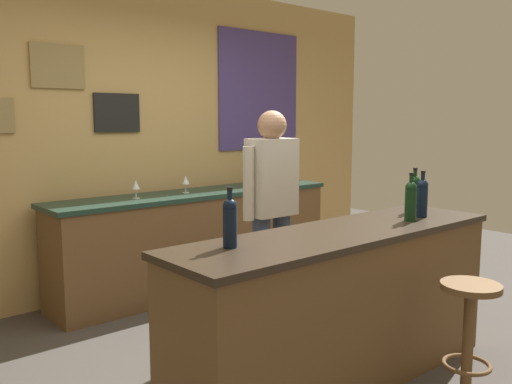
% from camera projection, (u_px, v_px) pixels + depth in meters
% --- Properties ---
extents(ground_plane, '(10.00, 10.00, 0.00)m').
position_uv_depth(ground_plane, '(292.00, 358.00, 3.56)').
color(ground_plane, '#423D38').
extents(back_wall, '(6.00, 0.09, 2.80)m').
position_uv_depth(back_wall, '(139.00, 135.00, 4.91)').
color(back_wall, tan).
rests_on(back_wall, ground_plane).
extents(bar_counter, '(2.26, 0.60, 0.92)m').
position_uv_depth(bar_counter, '(340.00, 307.00, 3.20)').
color(bar_counter, brown).
rests_on(bar_counter, ground_plane).
extents(side_counter, '(2.77, 0.56, 0.90)m').
position_uv_depth(side_counter, '(198.00, 240.00, 5.00)').
color(side_counter, brown).
rests_on(side_counter, ground_plane).
extents(bartender, '(0.52, 0.21, 1.62)m').
position_uv_depth(bartender, '(272.00, 205.00, 3.96)').
color(bartender, '#384766').
rests_on(bartender, ground_plane).
extents(bar_stool, '(0.32, 0.32, 0.68)m').
position_uv_depth(bar_stool, '(469.00, 323.00, 2.95)').
color(bar_stool, brown).
rests_on(bar_stool, ground_plane).
extents(wine_bottle_a, '(0.07, 0.07, 0.31)m').
position_uv_depth(wine_bottle_a, '(230.00, 221.00, 2.70)').
color(wine_bottle_a, black).
rests_on(wine_bottle_a, bar_counter).
extents(wine_bottle_b, '(0.07, 0.07, 0.31)m').
position_uv_depth(wine_bottle_b, '(411.00, 200.00, 3.41)').
color(wine_bottle_b, black).
rests_on(wine_bottle_b, bar_counter).
extents(wine_bottle_c, '(0.07, 0.07, 0.31)m').
position_uv_depth(wine_bottle_c, '(422.00, 196.00, 3.55)').
color(wine_bottle_c, black).
rests_on(wine_bottle_c, bar_counter).
extents(wine_bottle_d, '(0.07, 0.07, 0.31)m').
position_uv_depth(wine_bottle_d, '(414.00, 192.00, 3.75)').
color(wine_bottle_d, black).
rests_on(wine_bottle_d, bar_counter).
extents(wine_glass_a, '(0.07, 0.07, 0.16)m').
position_uv_depth(wine_glass_a, '(136.00, 185.00, 4.51)').
color(wine_glass_a, silver).
rests_on(wine_glass_a, side_counter).
extents(wine_glass_b, '(0.07, 0.07, 0.16)m').
position_uv_depth(wine_glass_b, '(186.00, 181.00, 4.86)').
color(wine_glass_b, silver).
rests_on(wine_glass_b, side_counter).
extents(coffee_mug, '(0.12, 0.08, 0.09)m').
position_uv_depth(coffee_mug, '(283.00, 178.00, 5.66)').
color(coffee_mug, '#338C4C').
rests_on(coffee_mug, side_counter).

